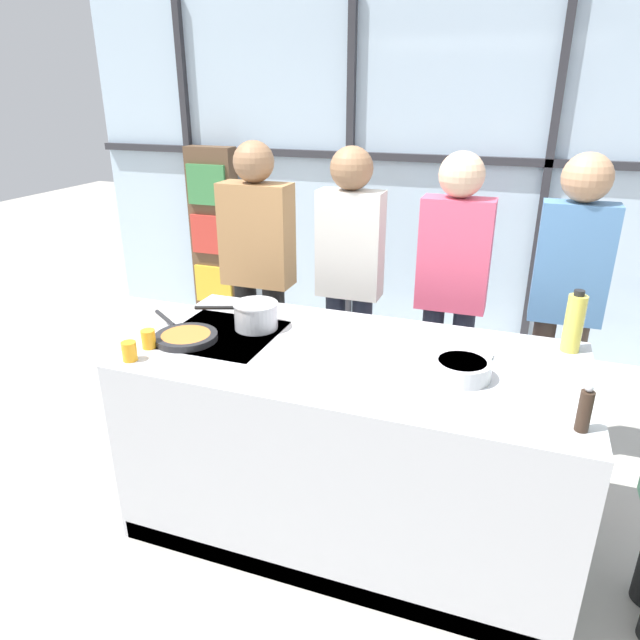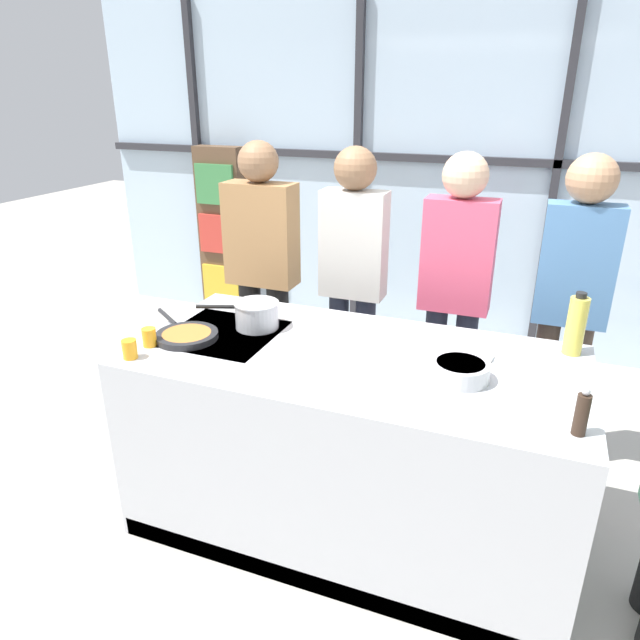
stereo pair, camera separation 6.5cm
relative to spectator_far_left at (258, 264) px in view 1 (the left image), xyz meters
name	(u,v)px [view 1 (the left image)]	position (x,y,z in m)	size (l,w,h in m)	color
ground_plane	(350,519)	(0.91, -0.91, -1.01)	(18.00, 18.00, 0.00)	#ADA89E
back_window_wall	(444,176)	(0.91, 1.54, 0.39)	(6.40, 0.10, 2.80)	silver
bookshelf	(215,236)	(-1.10, 1.36, -0.22)	(0.44, 0.19, 1.58)	brown
demo_island	(352,442)	(0.91, -0.91, -0.54)	(2.03, 0.99, 0.94)	#B7BABF
spectator_far_left	(258,264)	(0.00, 0.00, 0.00)	(0.45, 0.25, 1.77)	black
spectator_center_left	(350,271)	(0.61, 0.00, 0.02)	(0.39, 0.25, 1.76)	#232838
spectator_center_right	(452,283)	(1.22, 0.00, 0.01)	(0.39, 0.25, 1.75)	#232838
spectator_far_right	(568,291)	(1.83, 0.00, 0.03)	(0.37, 0.25, 1.77)	#47382D
frying_pan	(185,336)	(0.11, -1.03, -0.06)	(0.47, 0.38, 0.03)	#232326
saucepan	(255,315)	(0.36, -0.79, 0.00)	(0.40, 0.22, 0.13)	silver
white_plate	(462,352)	(1.37, -0.74, -0.07)	(0.27, 0.27, 0.01)	white
mixing_bowl	(462,368)	(1.39, -0.98, -0.03)	(0.24, 0.24, 0.08)	silver
oil_bottle	(574,323)	(1.83, -0.54, 0.06)	(0.08, 0.08, 0.29)	#E0CC4C
pepper_grinder	(585,410)	(1.84, -1.24, 0.01)	(0.05, 0.05, 0.18)	#332319
juice_glass_near	(129,351)	(0.00, -1.31, -0.03)	(0.06, 0.06, 0.09)	orange
juice_glass_far	(149,339)	(0.00, -1.17, -0.03)	(0.06, 0.06, 0.09)	orange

